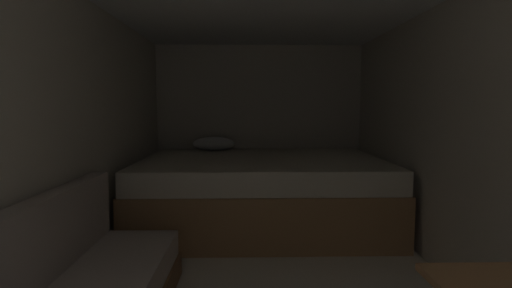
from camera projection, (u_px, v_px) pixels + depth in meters
The scene contains 4 objects.
wall_back at pixel (259, 125), 5.16m from camera, with size 2.80×0.05×2.09m, color beige.
wall_left at pixel (57, 146), 2.46m from camera, with size 0.05×5.31×2.09m, color beige.
wall_right at pixel (481, 145), 2.52m from camera, with size 0.05×5.31×2.09m, color beige.
bed at pixel (261, 191), 4.22m from camera, with size 2.58×1.87×0.91m.
Camera 1 is at (-0.16, -0.23, 1.30)m, focal length 27.10 mm.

